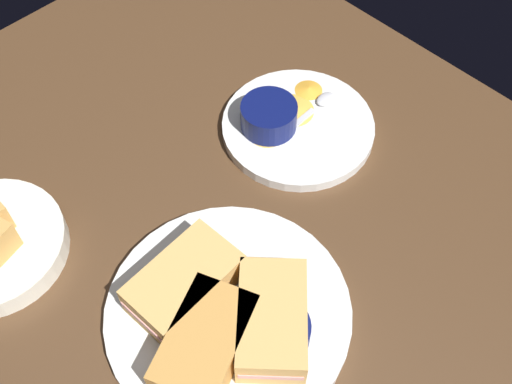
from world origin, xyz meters
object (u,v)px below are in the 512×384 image
Objects in this scene: spoon_by_dark_ramekin at (243,301)px; plate_chips_companion at (298,127)px; sandwich_half_far at (206,343)px; plate_sandwich_main at (228,313)px; spoon_by_gravy_ramekin at (320,104)px; ramekin_dark_sauce at (276,332)px; sandwich_half_near at (184,283)px; ramekin_light_gravy at (269,115)px; sandwich_half_extra at (272,319)px.

spoon_by_dark_ramekin is 0.45× the size of plate_chips_companion.
plate_sandwich_main is at bearing 21.32° from sandwich_half_far.
plate_chips_companion is at bearing -178.07° from spoon_by_gravy_ramekin.
plate_chips_companion is (31.97, 15.95, -3.20)cm from sandwich_half_far.
ramekin_dark_sauce is (1.39, -6.37, 2.85)cm from plate_sandwich_main.
ramekin_dark_sauce is 36.50cm from spoon_by_gravy_ramekin.
plate_sandwich_main is 6.37cm from sandwich_half_near.
ramekin_light_gravy is at bearing 162.16° from spoon_by_gravy_ramekin.
spoon_by_gravy_ramekin reaches higher than plate_chips_companion.
plate_sandwich_main and plate_chips_companion have the same top height.
sandwich_half_far is 1.87× the size of ramekin_light_gravy.
ramekin_light_gravy is (21.60, 17.20, 1.73)cm from spoon_by_dark_ramekin.
plate_chips_companion is 2.21× the size of spoon_by_gravy_ramekin.
ramekin_dark_sauce is at bearing -73.56° from sandwich_half_near.
spoon_by_gravy_ramekin is at bearing 1.93° from plate_chips_companion.
sandwich_half_near is 1.38× the size of spoon_by_gravy_ramekin.
spoon_by_dark_ramekin is at bearing -141.47° from ramekin_light_gravy.
ramekin_light_gravy reaches higher than plate_chips_companion.
plate_chips_companion is (26.84, 13.95, 0.00)cm from plate_sandwich_main.
sandwich_half_far is 34.24cm from ramekin_light_gravy.
sandwich_half_far reaches higher than plate_sandwich_main.
sandwich_half_extra reaches higher than ramekin_dark_sauce.
spoon_by_dark_ramekin is at bearing 90.61° from sandwich_half_extra.
spoon_by_dark_ramekin and spoon_by_gravy_ramekin have the same top height.
plate_sandwich_main is 1.98× the size of sandwich_half_extra.
plate_sandwich_main is 7.12cm from ramekin_dark_sauce.
sandwich_half_near is at bearing 66.32° from sandwich_half_far.
ramekin_dark_sauce is (6.52, -4.37, -0.35)cm from sandwich_half_far.
ramekin_dark_sauce is 0.77× the size of spoon_by_gravy_ramekin.
sandwich_half_near is at bearing 106.44° from ramekin_dark_sauce.
plate_sandwich_main is at bearing -68.68° from sandwich_half_near.
ramekin_dark_sauce is at bearing -133.87° from ramekin_light_gravy.
ramekin_light_gravy is (21.55, 21.82, -0.31)cm from sandwich_half_extra.
spoon_by_gravy_ramekin reaches higher than plate_sandwich_main.
plate_chips_companion is 5.16cm from ramekin_light_gravy.
plate_sandwich_main is 34.59cm from spoon_by_gravy_ramekin.
sandwich_half_far is 1.02× the size of sandwich_half_extra.
sandwich_half_extra is 0.67× the size of plate_chips_companion.
sandwich_half_extra reaches higher than plate_sandwich_main.
spoon_by_gravy_ramekin is (31.56, 14.11, 1.16)cm from plate_sandwich_main.
ramekin_light_gravy reaches higher than spoon_by_gravy_ramekin.
spoon_by_gravy_ramekin is (29.56, 19.24, -2.04)cm from sandwich_half_extra.
sandwich_half_near reaches higher than plate_chips_companion.
ramekin_light_gravy reaches higher than spoon_by_dark_ramekin.
plate_chips_companion is at bearing 26.52° from sandwich_half_far.
sandwich_half_far is 7.79cm from sandwich_half_extra.
sandwich_half_near is 1.71× the size of ramekin_light_gravy.
ramekin_dark_sauce is at bearing -33.82° from sandwich_half_far.
ramekin_light_gravy is at bearing 45.35° from sandwich_half_extra.
sandwich_half_near is 0.93× the size of sandwich_half_extra.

